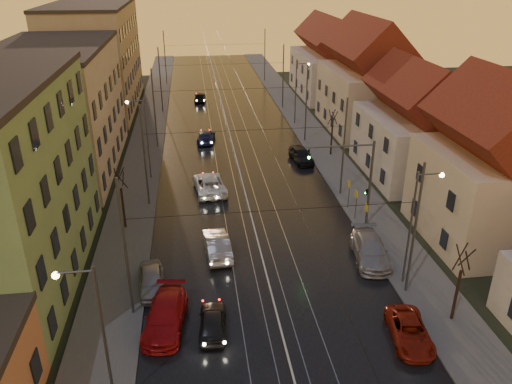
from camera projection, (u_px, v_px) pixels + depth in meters
name	position (u px, v px, depth m)	size (l,w,h in m)	color
road	(232.00, 142.00, 59.06)	(16.00, 120.00, 0.04)	black
sidewalk_left	(146.00, 145.00, 57.86)	(4.00, 120.00, 0.15)	#4C4C4C
sidewalk_right	(314.00, 138.00, 60.20)	(4.00, 120.00, 0.15)	#4C4C4C
tram_rail_0	(213.00, 142.00, 58.78)	(0.06, 120.00, 0.03)	gray
tram_rail_1	(225.00, 141.00, 58.95)	(0.06, 120.00, 0.03)	gray
tram_rail_2	(238.00, 141.00, 59.13)	(0.06, 120.00, 0.03)	gray
tram_rail_3	(250.00, 140.00, 59.30)	(0.06, 120.00, 0.03)	gray
apartment_left_2	(59.00, 111.00, 49.10)	(10.00, 20.00, 12.00)	tan
apartment_left_3	(96.00, 58.00, 70.28)	(10.00, 24.00, 14.00)	#9C8265
house_right_1	(492.00, 172.00, 36.26)	(8.67, 10.20, 10.80)	beige
house_right_2	(416.00, 129.00, 48.30)	(9.18, 12.24, 9.20)	beige
house_right_3	(366.00, 83.00, 61.31)	(9.18, 14.28, 11.50)	beige
house_right_4	(328.00, 63.00, 77.83)	(9.18, 16.32, 10.00)	beige
catenary_pole_l_1	(125.00, 250.00, 28.27)	(0.16, 0.16, 9.00)	#595B60
catenary_pole_r_1	(414.00, 231.00, 30.28)	(0.16, 0.16, 9.00)	#595B60
catenary_pole_l_2	(145.00, 157.00, 41.77)	(0.16, 0.16, 9.00)	#595B60
catenary_pole_r_2	(344.00, 148.00, 43.78)	(0.16, 0.16, 9.00)	#595B60
catenary_pole_l_3	(154.00, 109.00, 55.27)	(0.16, 0.16, 9.00)	#595B60
catenary_pole_r_3	(306.00, 104.00, 57.28)	(0.16, 0.16, 9.00)	#595B60
catenary_pole_l_4	(160.00, 80.00, 68.77)	(0.16, 0.16, 9.00)	#595B60
catenary_pole_r_4	(283.00, 77.00, 70.78)	(0.16, 0.16, 9.00)	#595B60
catenary_pole_l_5	(165.00, 58.00, 84.97)	(0.16, 0.16, 9.00)	#595B60
catenary_pole_r_5	(265.00, 56.00, 86.98)	(0.16, 0.16, 9.00)	#595B60
street_lamp_0	(95.00, 327.00, 21.75)	(1.75, 0.32, 8.00)	#595B60
street_lamp_1	(416.00, 218.00, 31.07)	(1.75, 0.32, 8.00)	#595B60
street_lamp_2	(143.00, 131.00, 46.95)	(1.75, 0.32, 8.00)	#595B60
street_lamp_3	(298.00, 87.00, 63.47)	(1.75, 0.32, 8.00)	#595B60
traffic_light_mast	(359.00, 174.00, 38.26)	(5.30, 0.32, 7.20)	#595B60
bare_tree_0	(122.00, 200.00, 38.83)	(1.09, 1.09, 5.11)	black
bare_tree_1	(458.00, 286.00, 28.61)	(1.09, 1.09, 5.11)	black
bare_tree_2	(332.00, 134.00, 53.83)	(1.09, 1.09, 5.11)	black
driving_car_0	(213.00, 321.00, 28.56)	(1.54, 3.83, 1.30)	black
driving_car_1	(217.00, 245.00, 36.03)	(1.67, 4.79, 1.58)	gray
driving_car_2	(209.00, 184.00, 45.92)	(2.61, 5.65, 1.57)	white
driving_car_3	(206.00, 137.00, 58.70)	(1.88, 4.63, 1.34)	#182048
driving_car_4	(200.00, 97.00, 75.71)	(1.65, 4.10, 1.40)	black
parked_left_2	(165.00, 316.00, 28.85)	(2.15, 5.28, 1.53)	#A81015
parked_left_3	(152.00, 280.00, 32.17)	(1.66, 4.13, 1.41)	#9E9DA3
parked_right_0	(410.00, 332.00, 27.84)	(2.03, 4.40, 1.22)	maroon
parked_right_1	(370.00, 250.00, 35.38)	(2.21, 5.44, 1.58)	#A6A5AA
parked_right_2	(301.00, 155.00, 52.82)	(1.83, 4.54, 1.55)	black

